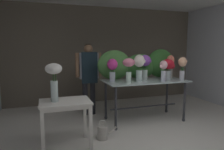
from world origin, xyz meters
name	(u,v)px	position (x,y,z in m)	size (l,w,h in m)	color
ground_plane	(131,121)	(0.00, 1.91, 0.00)	(8.41, 8.41, 0.00)	silver
wall_back	(105,55)	(0.00, 3.82, 1.35)	(5.71, 0.12, 2.70)	#706656
display_table_glass	(145,87)	(0.30, 1.87, 0.73)	(1.74, 0.86, 0.88)	silver
side_table_white	(65,107)	(-1.44, 1.17, 0.64)	(0.77, 0.56, 0.74)	silver
florist	(89,71)	(-0.75, 2.63, 1.02)	(0.60, 0.24, 1.65)	#232328
foliage_backdrop	(138,65)	(0.28, 2.18, 1.18)	(1.84, 0.31, 0.65)	#477F3D
vase_rosy_anemones	(129,67)	(-0.17, 1.67, 1.20)	(0.25, 0.24, 0.48)	silver
vase_violet_lilies	(145,64)	(0.33, 1.95, 1.22)	(0.27, 0.25, 0.53)	silver
vase_crimson_ranunculus	(168,67)	(0.80, 1.79, 1.15)	(0.28, 0.26, 0.45)	silver
vase_coral_stock	(170,65)	(0.98, 1.98, 1.18)	(0.18, 0.18, 0.52)	silver
vase_blush_carnations	(163,69)	(0.57, 1.60, 1.13)	(0.19, 0.16, 0.43)	silver
vase_magenta_snapdragons	(112,68)	(-0.42, 1.90, 1.15)	(0.21, 0.21, 0.47)	silver
vase_ivory_tulips	(139,66)	(0.12, 1.79, 1.20)	(0.23, 0.22, 0.55)	silver
vase_peach_hydrangea	(182,67)	(1.04, 1.62, 1.17)	(0.20, 0.17, 0.49)	silver
vase_white_roses_tall	(54,77)	(-1.60, 1.17, 1.13)	(0.25, 0.25, 0.59)	silver
watering_can	(103,132)	(-0.82, 1.25, 0.13)	(0.35, 0.18, 0.34)	#B7B2A8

